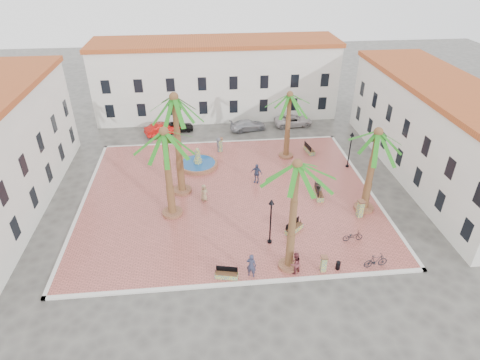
{
  "coord_description": "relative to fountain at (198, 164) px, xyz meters",
  "views": [
    {
      "loc": [
        -2.09,
        -30.48,
        20.3
      ],
      "look_at": [
        1.0,
        0.0,
        1.6
      ],
      "focal_mm": 30.0,
      "sensor_mm": 36.0,
      "label": 1
    }
  ],
  "objects": [
    {
      "name": "bench_s",
      "position": [
        1.77,
        -15.92,
        -0.04
      ],
      "size": [
        1.66,
        0.82,
        0.84
      ],
      "rotation": [
        0.0,
        0.0,
        -0.22
      ],
      "color": "#86955D",
      "rests_on": "plaza"
    },
    {
      "name": "lamppost_e",
      "position": [
        15.15,
        -1.67,
        2.32
      ],
      "size": [
        0.42,
        0.42,
        3.84
      ],
      "color": "black",
      "rests_on": "plaza"
    },
    {
      "name": "palm_s",
      "position": [
        6.25,
        -15.29,
        7.21
      ],
      "size": [
        4.88,
        4.88,
        8.7
      ],
      "color": "#985D40",
      "rests_on": "plaza"
    },
    {
      "name": "fountain",
      "position": [
        0.0,
        0.0,
        0.0
      ],
      "size": [
        3.98,
        3.98,
        2.06
      ],
      "color": "#985D40",
      "rests_on": "plaza"
    },
    {
      "name": "kerb_n",
      "position": [
        2.75,
        5.46,
        -0.35
      ],
      "size": [
        26.3,
        0.3,
        0.16
      ],
      "primitive_type": "cube",
      "color": "silver",
      "rests_on": "ground"
    },
    {
      "name": "plaza",
      "position": [
        2.75,
        -5.54,
        -0.35
      ],
      "size": [
        26.0,
        22.0,
        0.15
      ],
      "primitive_type": "cube",
      "color": "#B95A51",
      "rests_on": "ground"
    },
    {
      "name": "car_white",
      "position": [
        11.93,
        9.46,
        0.22
      ],
      "size": [
        4.8,
        2.45,
        1.3
      ],
      "primitive_type": "imported",
      "rotation": [
        0.0,
        0.0,
        1.63
      ],
      "color": "beige",
      "rests_on": "ground"
    },
    {
      "name": "kerb_s",
      "position": [
        2.75,
        -16.54,
        -0.35
      ],
      "size": [
        26.3,
        0.3,
        0.16
      ],
      "primitive_type": "cube",
      "color": "silver",
      "rests_on": "ground"
    },
    {
      "name": "pedestrian_fountain_b",
      "position": [
        5.5,
        -3.7,
        0.7
      ],
      "size": [
        1.24,
        0.96,
        1.96
      ],
      "primitive_type": "imported",
      "rotation": [
        0.0,
        0.0,
        -0.49
      ],
      "color": "#353F5F",
      "rests_on": "plaza"
    },
    {
      "name": "bench_se",
      "position": [
        7.47,
        -11.41,
        -0.02
      ],
      "size": [
        1.69,
        1.55,
        0.93
      ],
      "rotation": [
        0.0,
        0.0,
        0.7
      ],
      "color": "#86955D",
      "rests_on": "plaza"
    },
    {
      "name": "building_east",
      "position": [
        22.74,
        -3.54,
        4.09
      ],
      "size": [
        7.4,
        26.4,
        9.0
      ],
      "rotation": [
        0.0,
        0.0,
        1.57
      ],
      "color": "white",
      "rests_on": "ground"
    },
    {
      "name": "bollard_se",
      "position": [
        8.55,
        -15.94,
        0.39
      ],
      "size": [
        0.47,
        0.47,
        1.29
      ],
      "rotation": [
        0.0,
        0.0,
        -0.02
      ],
      "color": "#86955D",
      "rests_on": "plaza"
    },
    {
      "name": "bench_e",
      "position": [
        10.75,
        -6.71,
        0.01
      ],
      "size": [
        0.78,
        2.01,
        1.04
      ],
      "rotation": [
        0.0,
        0.0,
        1.48
      ],
      "color": "#86955D",
      "rests_on": "plaza"
    },
    {
      "name": "bollard_n",
      "position": [
        2.49,
        3.11,
        0.51
      ],
      "size": [
        0.6,
        0.6,
        1.53
      ],
      "rotation": [
        0.0,
        0.0,
        -0.09
      ],
      "color": "#86955D",
      "rests_on": "plaza"
    },
    {
      "name": "car_red",
      "position": [
        -4.06,
        8.47,
        0.27
      ],
      "size": [
        4.49,
        2.94,
        1.4
      ],
      "primitive_type": "imported",
      "rotation": [
        0.0,
        0.0,
        1.95
      ],
      "color": "#B20F0B",
      "rests_on": "ground"
    },
    {
      "name": "palm_nw",
      "position": [
        -1.52,
        -4.62,
        7.82
      ],
      "size": [
        5.63,
        5.63,
        9.46
      ],
      "color": "#985D40",
      "rests_on": "plaza"
    },
    {
      "name": "palm_sw",
      "position": [
        -2.26,
        -8.06,
        6.42
      ],
      "size": [
        5.57,
        5.57,
        7.99
      ],
      "color": "#985D40",
      "rests_on": "plaza"
    },
    {
      "name": "palm_ne",
      "position": [
        9.36,
        1.18,
        5.78
      ],
      "size": [
        4.93,
        4.93,
        7.21
      ],
      "color": "#985D40",
      "rests_on": "plaza"
    },
    {
      "name": "bicycle_b",
      "position": [
        12.35,
        -15.93,
        0.25
      ],
      "size": [
        1.82,
        0.66,
        1.07
      ],
      "primitive_type": "imported",
      "rotation": [
        0.0,
        0.0,
        1.66
      ],
      "color": "black",
      "rests_on": "plaza"
    },
    {
      "name": "pedestrian_fountain_a",
      "position": [
        0.49,
        -6.27,
        0.5
      ],
      "size": [
        0.9,
        0.77,
        1.57
      ],
      "primitive_type": "imported",
      "rotation": [
        0.0,
        0.0,
        0.43
      ],
      "color": "#9C855E",
      "rests_on": "plaza"
    },
    {
      "name": "pedestrian_east",
      "position": [
        10.86,
        -6.41,
        0.49
      ],
      "size": [
        0.46,
        1.43,
        1.54
      ],
      "primitive_type": "imported",
      "rotation": [
        0.0,
        0.0,
        -1.57
      ],
      "color": "#6F6257",
      "rests_on": "plaza"
    },
    {
      "name": "lamppost_s",
      "position": [
        5.32,
        -12.56,
        2.42
      ],
      "size": [
        0.43,
        0.43,
        3.99
      ],
      "color": "black",
      "rests_on": "plaza"
    },
    {
      "name": "bollard_e",
      "position": [
        13.36,
        -10.01,
        0.52
      ],
      "size": [
        0.63,
        0.63,
        1.55
      ],
      "rotation": [
        0.0,
        0.0,
        0.16
      ],
      "color": "#86955D",
      "rests_on": "plaza"
    },
    {
      "name": "cyclist_b",
      "position": [
        6.52,
        -15.94,
        0.6
      ],
      "size": [
        1.08,
        1.02,
        1.75
      ],
      "primitive_type": "imported",
      "rotation": [
        0.0,
        0.0,
        3.72
      ],
      "color": "brown",
      "rests_on": "plaza"
    },
    {
      "name": "ground",
      "position": [
        2.75,
        -5.54,
        -0.43
      ],
      "size": [
        120.0,
        120.0,
        0.0
      ],
      "primitive_type": "plane",
      "color": "#56544F",
      "rests_on": "ground"
    },
    {
      "name": "car_black",
      "position": [
        -2.34,
        9.08,
        0.21
      ],
      "size": [
        3.98,
        2.19,
        1.28
      ],
      "primitive_type": "imported",
      "rotation": [
        0.0,
        0.0,
        1.76
      ],
      "color": "black",
      "rests_on": "ground"
    },
    {
      "name": "kerb_e",
      "position": [
        15.75,
        -5.54,
        -0.35
      ],
      "size": [
        0.3,
        22.3,
        0.16
      ],
      "primitive_type": "cube",
      "color": "silver",
      "rests_on": "ground"
    },
    {
      "name": "pedestrian_north",
      "position": [
        2.28,
        2.99,
        0.56
      ],
      "size": [
        0.75,
        1.15,
        1.68
      ],
      "primitive_type": "imported",
      "rotation": [
        0.0,
        0.0,
        1.7
      ],
      "color": "#515157",
      "rests_on": "plaza"
    },
    {
      "name": "litter_bin",
      "position": [
        9.65,
        -15.88,
        0.04
      ],
      "size": [
        0.32,
        0.32,
        0.63
      ],
      "primitive_type": "cylinder",
      "color": "black",
      "rests_on": "plaza"
    },
    {
      "name": "cyclist_a",
      "position": [
        3.47,
        -15.94,
        0.68
      ],
      "size": [
        0.82,
        0.7,
        1.91
      ],
      "primitive_type": "imported",
      "rotation": [
        0.0,
        0.0,
        2.73
      ],
      "color": "#2E3049",
      "rests_on": "plaza"
    },
    {
      "name": "building_north",
      "position": [
        2.75,
        14.46,
        4.34
      ],
      "size": [
        30.4,
        7.4,
        9.5
      ],
      "color": "white",
      "rests_on": "ground"
    },
    {
      "name": "car_silver",
      "position": [
        6.17,
        8.68,
        0.2
      ],
      "size": [
        4.62,
        2.57,
        1.27
      ],
      "primitive_type": "imported",
      "rotation": [
        0.0,
        0.0,
        1.76
      ],
      "color": "#B2B3BC",
      "rests_on": "ground"
    },
    {
      "name": "kerb_w",
      "position": [
        -10.25,
        -5.54,
        -0.35
      ],
      "size": [
        0.3,
        22.3,
        0.16
      ],
      "primitive_type": "cube",
      "color": "silver",
      "rests_on": "ground"
    },
    {
      "name": "bicycle_a",
      "position": [
        11.73,
        -12.97,
        0.13
      ],
      "size": [
        1.59,
        0.61,
        0.83
      ],
      "primitive_type": "imported",
      "rotation": [
        0.0,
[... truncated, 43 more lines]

